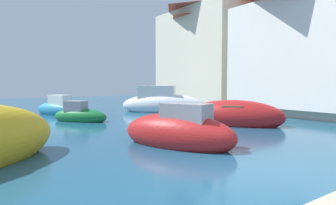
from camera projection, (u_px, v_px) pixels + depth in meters
The scene contains 10 objects.
ground at pixel (266, 174), 6.34m from camera, with size 80.00×80.00×0.00m, color #1E5170.
moored_boat_4 at pixel (178, 132), 9.19m from camera, with size 2.95×4.22×1.67m.
moored_boat_5 at pixel (80, 115), 15.18m from camera, with size 2.70×3.00×1.27m.
moored_boat_6 at pixel (57, 109), 18.62m from camera, with size 2.55×3.67×1.49m.
moored_boat_7 at pixel (162, 104), 20.27m from camera, with size 5.47×5.37×2.20m.
moored_boat_8 at pixel (234, 116), 13.83m from camera, with size 4.08×4.83×1.55m.
waterfront_building_main at pixel (313, 45), 18.52m from camera, with size 7.22×8.89×7.83m.
waterfront_building_annex at pixel (212, 49), 26.15m from camera, with size 6.84×9.42×9.06m.
waterfront_building_far at pixel (210, 55), 26.36m from camera, with size 5.85×8.96×8.17m.
quayside_tree at pixel (232, 62), 22.32m from camera, with size 2.40×2.40×4.37m.
Camera 1 is at (-5.32, -3.88, 1.98)m, focal length 30.89 mm.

